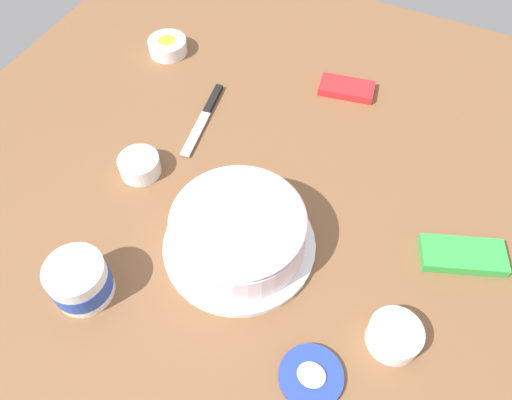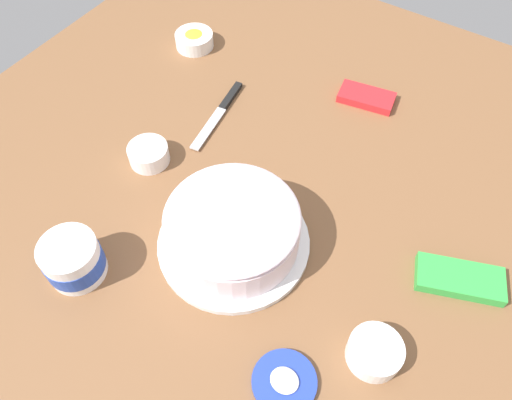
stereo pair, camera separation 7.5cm
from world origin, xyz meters
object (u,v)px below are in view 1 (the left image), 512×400
object	(u,v)px
frosting_tub_lid	(311,376)
spreading_knife	(206,113)
sprinkle_bowl_green	(140,165)
sprinkle_bowl_yellow	(168,45)
frosting_tub	(79,280)
frosted_cake	(239,232)
candy_box_upper	(463,255)
candy_box_lower	(347,88)
sprinkle_bowl_blue	(395,335)

from	to	relation	value
frosting_tub_lid	spreading_knife	size ratio (longest dim) A/B	0.46
spreading_knife	sprinkle_bowl_green	world-z (taller)	sprinkle_bowl_green
sprinkle_bowl_green	sprinkle_bowl_yellow	xyz separation A→B (m)	(0.16, -0.37, -0.00)
frosting_tub	sprinkle_bowl_yellow	bearing A→B (deg)	-71.41
frosted_cake	spreading_knife	size ratio (longest dim) A/B	1.25
sprinkle_bowl_green	sprinkle_bowl_yellow	distance (m)	0.41
frosted_cake	sprinkle_bowl_yellow	bearing A→B (deg)	-46.19
frosting_tub	candy_box_upper	size ratio (longest dim) A/B	0.69
sprinkle_bowl_green	candy_box_lower	world-z (taller)	sprinkle_bowl_green
candy_box_lower	candy_box_upper	xyz separation A→B (m)	(-0.35, 0.35, 0.00)
frosting_tub	spreading_knife	size ratio (longest dim) A/B	0.46
sprinkle_bowl_green	candy_box_lower	distance (m)	0.53
candy_box_upper	sprinkle_bowl_yellow	bearing A→B (deg)	-39.65
frosted_cake	frosting_tub_lid	size ratio (longest dim) A/B	2.73
frosting_tub	frosting_tub_lid	world-z (taller)	frosting_tub
candy_box_upper	sprinkle_bowl_blue	bearing A→B (deg)	50.60
frosting_tub	sprinkle_bowl_yellow	distance (m)	0.69
spreading_knife	candy_box_upper	distance (m)	0.64
sprinkle_bowl_green	candy_box_upper	size ratio (longest dim) A/B	0.56
sprinkle_bowl_blue	candy_box_upper	world-z (taller)	sprinkle_bowl_blue
spreading_knife	sprinkle_bowl_blue	xyz separation A→B (m)	(-0.55, 0.34, 0.02)
frosting_tub_lid	candy_box_lower	world-z (taller)	candy_box_lower
frosting_tub_lid	candy_box_lower	size ratio (longest dim) A/B	0.82
frosted_cake	candy_box_upper	world-z (taller)	frosted_cake
frosted_cake	sprinkle_bowl_yellow	world-z (taller)	frosted_cake
sprinkle_bowl_green	sprinkle_bowl_yellow	bearing A→B (deg)	-67.20
frosting_tub	spreading_knife	distance (m)	0.50
sprinkle_bowl_green	sprinkle_bowl_blue	size ratio (longest dim) A/B	0.94
frosted_cake	sprinkle_bowl_green	world-z (taller)	frosted_cake
frosted_cake	spreading_knife	world-z (taller)	frosted_cake
frosting_tub	sprinkle_bowl_blue	xyz separation A→B (m)	(-0.53, -0.15, -0.02)
spreading_knife	candy_box_lower	xyz separation A→B (m)	(-0.27, -0.22, 0.00)
sprinkle_bowl_green	candy_box_upper	distance (m)	0.68
sprinkle_bowl_blue	candy_box_upper	distance (m)	0.23
frosting_tub_lid	sprinkle_bowl_green	bearing A→B (deg)	-26.91
spreading_knife	sprinkle_bowl_yellow	distance (m)	0.26
sprinkle_bowl_green	candy_box_upper	xyz separation A→B (m)	(-0.67, -0.08, -0.01)
sprinkle_bowl_yellow	candy_box_upper	bearing A→B (deg)	160.53
frosted_cake	sprinkle_bowl_green	xyz separation A→B (m)	(0.28, -0.08, -0.03)
candy_box_lower	candy_box_upper	bearing A→B (deg)	125.15
frosting_tub	frosting_tub_lid	size ratio (longest dim) A/B	1.00
frosting_tub	candy_box_lower	world-z (taller)	frosting_tub
candy_box_lower	candy_box_upper	world-z (taller)	candy_box_upper
frosting_tub	spreading_knife	bearing A→B (deg)	-87.78
frosting_tub	candy_box_upper	xyz separation A→B (m)	(-0.61, -0.36, -0.03)
frosted_cake	candy_box_lower	xyz separation A→B (m)	(-0.04, -0.51, -0.04)
spreading_knife	sprinkle_bowl_green	size ratio (longest dim) A/B	2.69
spreading_knife	sprinkle_bowl_green	distance (m)	0.22
spreading_knife	sprinkle_bowl_yellow	size ratio (longest dim) A/B	2.37
frosting_tub	frosting_tub_lid	bearing A→B (deg)	-175.77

